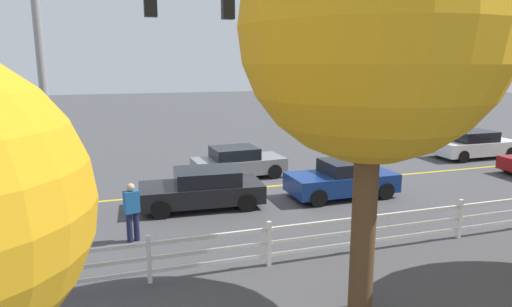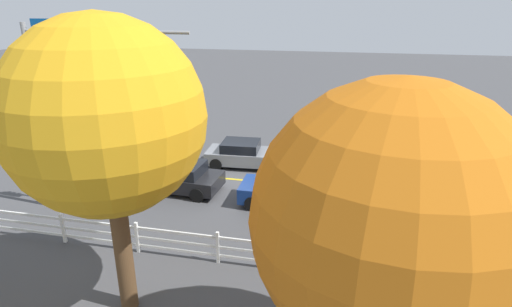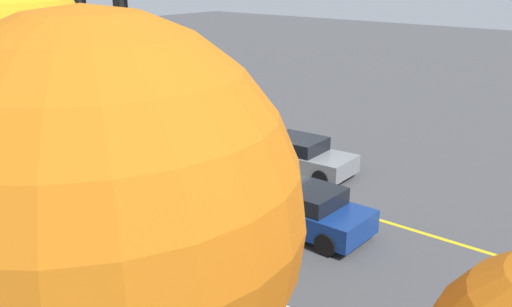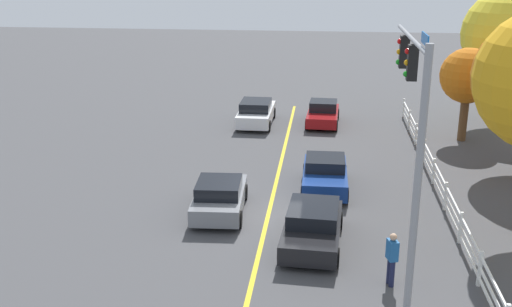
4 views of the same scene
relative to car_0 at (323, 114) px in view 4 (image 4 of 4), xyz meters
name	(u,v)px [view 4 (image 4 of 4)]	position (x,y,z in m)	size (l,w,h in m)	color
ground_plane	(268,218)	(13.76, -1.89, -0.64)	(120.00, 120.00, 0.00)	#444447
lane_center_stripe	(277,181)	(9.76, -1.89, -0.63)	(28.00, 0.16, 0.01)	gold
signal_assembly	(413,116)	(18.39, 2.49, 4.66)	(6.53, 0.38, 7.62)	gray
car_0	(323,114)	(0.00, 0.00, 0.00)	(4.03, 1.96, 1.36)	maroon
car_1	(325,174)	(10.52, 0.21, 0.02)	(4.03, 1.93, 1.37)	navy
car_2	(313,226)	(15.76, -0.15, 0.03)	(4.29, 2.14, 1.34)	black
car_3	(220,197)	(13.49, -3.77, 0.02)	(4.04, 2.10, 1.35)	slate
car_4	(256,113)	(0.47, -3.88, 0.06)	(4.47, 1.98, 1.44)	silver
pedestrian	(392,257)	(18.22, 2.25, 0.29)	(0.46, 0.36, 1.69)	#191E3F
white_rail_fence	(439,182)	(10.76, 4.88, -0.03)	(26.10, 0.10, 1.15)	white
tree_0	(468,76)	(2.43, 7.43, 2.82)	(2.89, 2.89, 4.95)	brown
tree_5	(508,35)	(-1.23, 10.20, 4.56)	(5.17, 5.17, 7.79)	brown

